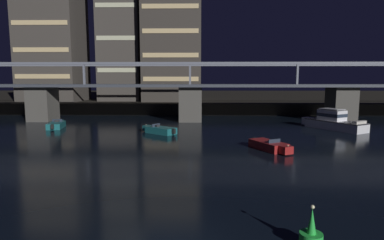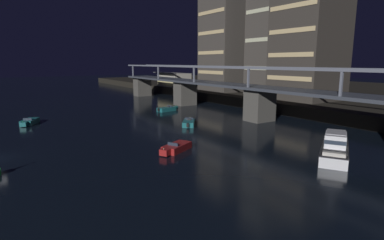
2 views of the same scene
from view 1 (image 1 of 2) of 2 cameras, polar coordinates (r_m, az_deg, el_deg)
far_riverbank at (r=99.36m, az=0.39°, el=4.00°), size 240.00×80.00×2.20m
river_bridge at (r=51.26m, az=-0.27°, el=4.49°), size 103.59×6.40×9.38m
tower_west_low at (r=75.42m, az=-23.99°, el=13.28°), size 12.09×10.80×26.71m
tower_west_tall at (r=73.40m, az=-12.77°, el=16.52°), size 8.95×9.01×33.35m
tower_central at (r=70.25m, az=-3.49°, el=13.31°), size 12.14×12.36×24.13m
cabin_cruiser_near_left at (r=46.70m, az=24.25°, el=-0.26°), size 6.42×8.92×2.79m
speedboat_near_center at (r=47.82m, az=-23.37°, el=-0.83°), size 2.57×5.22×1.16m
speedboat_near_right at (r=39.59m, az=-5.90°, el=-1.82°), size 4.67×4.03×1.16m
speedboat_mid_center at (r=30.87m, az=13.92°, el=-4.55°), size 3.42×4.93×1.16m
channel_buoy at (r=14.00m, az=20.81°, el=-19.11°), size 0.90×0.90×1.76m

